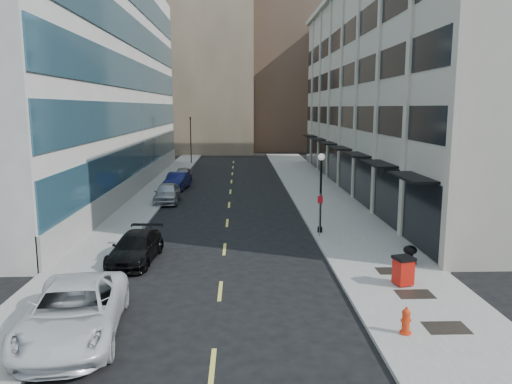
{
  "coord_description": "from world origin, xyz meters",
  "views": [
    {
      "loc": [
        0.81,
        -17.22,
        7.33
      ],
      "look_at": [
        1.7,
        9.42,
        2.78
      ],
      "focal_mm": 35.0,
      "sensor_mm": 36.0,
      "label": 1
    }
  ],
  "objects": [
    {
      "name": "car_silver_sedan",
      "position": [
        -4.8,
        21.0,
        0.77
      ],
      "size": [
        1.92,
        4.56,
        1.54
      ],
      "primitive_type": "imported",
      "rotation": [
        0.0,
        0.0,
        0.02
      ],
      "color": "#9B9FA3",
      "rests_on": "ground"
    },
    {
      "name": "sign_post",
      "position": [
        5.3,
        9.97,
        1.73
      ],
      "size": [
        0.28,
        0.13,
        2.45
      ],
      "rotation": [
        0.0,
        0.0,
        -0.36
      ],
      "color": "slate",
      "rests_on": "sidewalk_right"
    },
    {
      "name": "building_right",
      "position": [
        16.94,
        26.99,
        8.99
      ],
      "size": [
        15.3,
        46.5,
        18.25
      ],
      "color": "#B0A995",
      "rests_on": "ground"
    },
    {
      "name": "lamppost",
      "position": [
        5.46,
        10.82,
        2.91
      ],
      "size": [
        0.39,
        0.39,
        4.69
      ],
      "color": "black",
      "rests_on": "sidewalk_right"
    },
    {
      "name": "grate_mid",
      "position": [
        7.6,
        1.0,
        0.15
      ],
      "size": [
        1.4,
        1.0,
        0.01
      ],
      "primitive_type": "cube",
      "color": "black",
      "rests_on": "sidewalk_right"
    },
    {
      "name": "grate_far",
      "position": [
        7.6,
        3.8,
        0.15
      ],
      "size": [
        1.4,
        1.0,
        0.01
      ],
      "primitive_type": "cube",
      "color": "black",
      "rests_on": "sidewalk_right"
    },
    {
      "name": "skyline_stone",
      "position": [
        18.0,
        66.0,
        10.0
      ],
      "size": [
        10.0,
        14.0,
        20.0
      ],
      "primitive_type": "cube",
      "color": "#B0A995",
      "rests_on": "ground"
    },
    {
      "name": "sidewalk_left",
      "position": [
        -6.5,
        20.0,
        0.07
      ],
      "size": [
        3.0,
        80.0,
        0.15
      ],
      "primitive_type": "cube",
      "color": "gray",
      "rests_on": "ground"
    },
    {
      "name": "car_blue_sedan",
      "position": [
        -4.8,
        27.26,
        0.76
      ],
      "size": [
        2.15,
        4.79,
        1.53
      ],
      "primitive_type": "imported",
      "rotation": [
        0.0,
        0.0,
        -0.12
      ],
      "color": "#121747",
      "rests_on": "ground"
    },
    {
      "name": "trash_bin",
      "position": [
        7.45,
        2.04,
        0.8
      ],
      "size": [
        0.91,
        0.92,
        1.2
      ],
      "rotation": [
        0.0,
        0.0,
        0.28
      ],
      "color": "red",
      "rests_on": "sidewalk_right"
    },
    {
      "name": "urn_planter",
      "position": [
        8.7,
        4.83,
        0.68
      ],
      "size": [
        0.62,
        0.62,
        0.86
      ],
      "rotation": [
        0.0,
        0.0,
        0.08
      ],
      "color": "black",
      "rests_on": "sidewalk_right"
    },
    {
      "name": "skyline_tan_far",
      "position": [
        -14.0,
        78.0,
        11.0
      ],
      "size": [
        12.0,
        14.0,
        22.0
      ],
      "primitive_type": "cube",
      "color": "#967F62",
      "rests_on": "ground"
    },
    {
      "name": "car_white_van",
      "position": [
        -4.52,
        -1.97,
        0.87
      ],
      "size": [
        3.58,
        6.57,
        1.75
      ],
      "primitive_type": "imported",
      "rotation": [
        0.0,
        0.0,
        0.11
      ],
      "color": "silver",
      "rests_on": "ground"
    },
    {
      "name": "road_centerline",
      "position": [
        0.0,
        17.0,
        0.01
      ],
      "size": [
        0.15,
        68.2,
        0.01
      ],
      "color": "#D8CC4C",
      "rests_on": "ground"
    },
    {
      "name": "skyline_brown",
      "position": [
        8.0,
        72.0,
        17.0
      ],
      "size": [
        12.0,
        16.0,
        34.0
      ],
      "primitive_type": "cube",
      "color": "brown",
      "rests_on": "ground"
    },
    {
      "name": "sidewalk_right",
      "position": [
        7.5,
        20.0,
        0.07
      ],
      "size": [
        5.0,
        80.0,
        0.15
      ],
      "primitive_type": "cube",
      "color": "gray",
      "rests_on": "ground"
    },
    {
      "name": "skyline_tan_near",
      "position": [
        -4.0,
        68.0,
        14.0
      ],
      "size": [
        14.0,
        18.0,
        28.0
      ],
      "primitive_type": "cube",
      "color": "#967F62",
      "rests_on": "ground"
    },
    {
      "name": "ground",
      "position": [
        0.0,
        0.0,
        0.0
      ],
      "size": [
        160.0,
        160.0,
        0.0
      ],
      "primitive_type": "plane",
      "color": "black",
      "rests_on": "ground"
    },
    {
      "name": "car_grey_sedan",
      "position": [
        -4.8,
        32.01,
        0.71
      ],
      "size": [
        1.78,
        4.21,
        1.42
      ],
      "primitive_type": "imported",
      "rotation": [
        0.0,
        0.0,
        0.02
      ],
      "color": "slate",
      "rests_on": "ground"
    },
    {
      "name": "grate_near",
      "position": [
        7.6,
        -2.0,
        0.15
      ],
      "size": [
        1.4,
        1.0,
        0.01
      ],
      "primitive_type": "cube",
      "color": "black",
      "rests_on": "sidewalk_right"
    },
    {
      "name": "building_left",
      "position": [
        -15.95,
        27.0,
        9.99
      ],
      "size": [
        16.14,
        46.0,
        20.0
      ],
      "color": "silver",
      "rests_on": "ground"
    },
    {
      "name": "traffic_signal",
      "position": [
        -5.5,
        48.0,
        5.72
      ],
      "size": [
        0.66,
        0.66,
        6.98
      ],
      "color": "black",
      "rests_on": "ground"
    },
    {
      "name": "car_black_pickup",
      "position": [
        -4.18,
        6.0,
        0.69
      ],
      "size": [
        2.28,
        4.9,
        1.38
      ],
      "primitive_type": "imported",
      "rotation": [
        0.0,
        0.0,
        -0.07
      ],
      "color": "black",
      "rests_on": "ground"
    },
    {
      "name": "fire_hydrant",
      "position": [
        6.1,
        -2.37,
        0.58
      ],
      "size": [
        0.36,
        0.36,
        0.9
      ],
      "rotation": [
        0.0,
        0.0,
        0.11
      ],
      "color": "#F23711",
      "rests_on": "sidewalk_right"
    }
  ]
}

